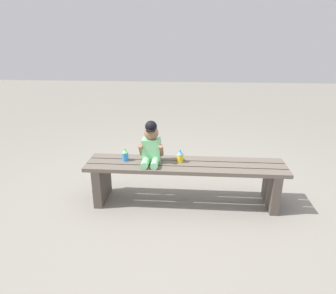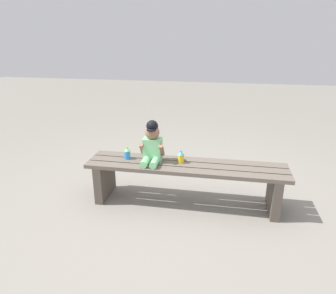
% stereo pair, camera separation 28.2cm
% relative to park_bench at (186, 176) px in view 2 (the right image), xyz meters
% --- Properties ---
extents(ground_plane, '(16.00, 16.00, 0.00)m').
position_rel_park_bench_xyz_m(ground_plane, '(0.00, 0.00, -0.29)').
color(ground_plane, gray).
extents(park_bench, '(1.89, 0.39, 0.41)m').
position_rel_park_bench_xyz_m(park_bench, '(0.00, 0.00, 0.00)').
color(park_bench, '#60564C').
rests_on(park_bench, ground_plane).
extents(child_figure, '(0.23, 0.27, 0.40)m').
position_rel_park_bench_xyz_m(child_figure, '(-0.33, 0.01, 0.30)').
color(child_figure, '#7FCC8C').
rests_on(child_figure, park_bench).
extents(sippy_cup_left, '(0.06, 0.06, 0.12)m').
position_rel_park_bench_xyz_m(sippy_cup_left, '(-0.58, 0.03, 0.18)').
color(sippy_cup_left, '#338CE5').
rests_on(sippy_cup_left, park_bench).
extents(sippy_cup_right, '(0.06, 0.06, 0.12)m').
position_rel_park_bench_xyz_m(sippy_cup_right, '(-0.05, 0.03, 0.18)').
color(sippy_cup_right, yellow).
rests_on(sippy_cup_right, park_bench).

